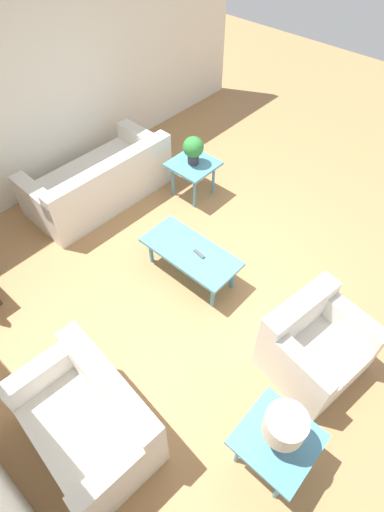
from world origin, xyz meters
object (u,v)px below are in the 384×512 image
at_px(sofa, 100,182).
at_px(side_table_lamp, 277,442).
at_px(loveseat, 91,420).
at_px(table_lamp, 285,426).
at_px(side_table_plant, 193,167).
at_px(armchair, 313,346).
at_px(potted_plant, 193,149).
at_px(coffee_table, 191,253).

distance_m(sofa, side_table_lamp, 3.99).
distance_m(loveseat, table_lamp, 1.63).
distance_m(side_table_plant, side_table_lamp, 3.64).
bearing_deg(side_table_lamp, side_table_plant, -37.72).
xyz_separation_m(armchair, potted_plant, (2.63, -1.21, 0.44)).
relative_size(loveseat, side_table_plant, 2.18).
xyz_separation_m(sofa, coffee_table, (-1.88, 0.19, 0.08)).
relative_size(loveseat, table_lamp, 3.10).
height_order(coffee_table, potted_plant, potted_plant).
height_order(side_table_plant, side_table_lamp, same).
bearing_deg(side_table_plant, table_lamp, 142.28).
bearing_deg(armchair, loveseat, 160.32).
distance_m(sofa, potted_plant, 1.39).
height_order(loveseat, coffee_table, loveseat).
bearing_deg(potted_plant, side_table_plant, 0.00).
height_order(armchair, side_table_lamp, armchair).
height_order(sofa, loveseat, loveseat).
bearing_deg(armchair, potted_plant, 74.68).
bearing_deg(coffee_table, side_table_plant, -49.32).
relative_size(coffee_table, potted_plant, 2.97).
bearing_deg(armchair, side_table_plant, 74.68).
height_order(loveseat, table_lamp, table_lamp).
xyz_separation_m(coffee_table, side_table_lamp, (-1.90, 1.09, 0.10)).
bearing_deg(loveseat, side_table_plant, 122.53).
bearing_deg(potted_plant, loveseat, 117.24).
xyz_separation_m(sofa, table_lamp, (-3.77, 1.28, 0.53)).
xyz_separation_m(armchair, side_table_lamp, (-0.24, 1.02, 0.14)).
bearing_deg(loveseat, side_table_lamp, 39.26).
bearing_deg(table_lamp, side_table_plant, -37.72).
xyz_separation_m(side_table_plant, side_table_lamp, (-2.88, 2.22, 0.00)).
relative_size(loveseat, coffee_table, 1.11).
height_order(sofa, side_table_plant, sofa).
height_order(sofa, coffee_table, sofa).
bearing_deg(side_table_plant, side_table_lamp, 142.28).
relative_size(coffee_table, side_table_lamp, 1.95).
xyz_separation_m(loveseat, table_lamp, (-1.29, -0.87, 0.51)).
bearing_deg(coffee_table, table_lamp, 150.22).
bearing_deg(loveseat, sofa, 144.53).
bearing_deg(side_table_plant, armchair, 155.36).
relative_size(sofa, coffee_table, 1.71).
bearing_deg(table_lamp, potted_plant, -37.72).
bearing_deg(sofa, table_lamp, 72.77).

